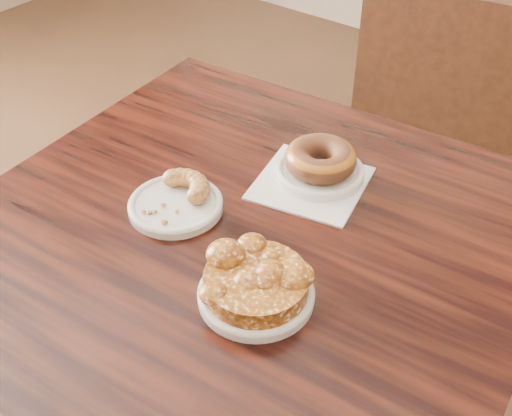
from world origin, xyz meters
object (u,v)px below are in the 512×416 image
Objects in this scene: glazed_donut at (321,159)px; chair_far at (443,141)px; apple_fritter at (256,279)px; cafe_table at (245,385)px; cruller_fragment at (175,195)px.

chair_far is at bearing 92.50° from glazed_donut.
chair_far is 1.02m from apple_fritter.
apple_fritter is at bearing -48.00° from cafe_table.
chair_far is at bearing 83.41° from cruller_fragment.
chair_far reaches higher than cafe_table.
glazed_donut and apple_fritter have the same top height.
cafe_table is 4.54× the size of apple_fritter.
glazed_donut reaches higher than cafe_table.
cafe_table is 0.45m from glazed_donut.
cafe_table is at bearing 8.41° from cruller_fragment.
chair_far is (-0.01, 0.87, 0.08)m from cafe_table.
apple_fritter reaches higher than cafe_table.
chair_far is 8.48× the size of cruller_fragment.
glazed_donut is at bearing 80.55° from cafe_table.
chair_far reaches higher than apple_fritter.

